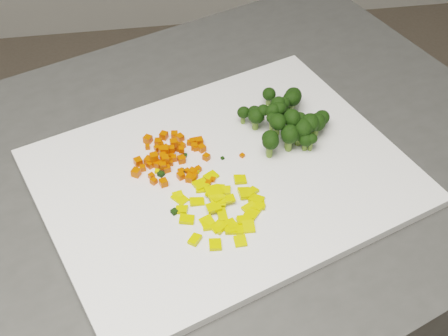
{
  "coord_description": "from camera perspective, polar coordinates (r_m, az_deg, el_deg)",
  "views": [
    {
      "loc": [
        0.31,
        -0.44,
        1.5
      ],
      "look_at": [
        0.4,
        0.14,
        0.92
      ],
      "focal_mm": 50.0,
      "sensor_mm": 36.0,
      "label": 1
    }
  ],
  "objects": [
    {
      "name": "stray_bit_2",
      "position": [
        0.85,
        -3.6,
        1.16
      ],
      "size": [
        0.01,
        0.01,
        0.0
      ],
      "primitive_type": "cube",
      "rotation": [
        0.0,
        0.0,
        1.29
      ],
      "color": "black",
      "rests_on": "cutting_board"
    },
    {
      "name": "broccoli_floret_16",
      "position": [
        0.89,
        8.04,
        4.07
      ],
      "size": [
        0.03,
        0.03,
        0.03
      ],
      "primitive_type": null,
      "color": "black",
      "rests_on": "broccoli_pile"
    },
    {
      "name": "carrot_cube_40",
      "position": [
        0.84,
        -3.81,
        0.76
      ],
      "size": [
        0.01,
        0.01,
        0.01
      ],
      "primitive_type": "cube",
      "rotation": [
        0.0,
        0.0,
        2.7
      ],
      "color": "#D93D02",
      "rests_on": "carrot_pile"
    },
    {
      "name": "broccoli_floret_1",
      "position": [
        0.88,
        8.37,
        3.84
      ],
      "size": [
        0.04,
        0.04,
        0.03
      ],
      "primitive_type": null,
      "color": "black",
      "rests_on": "broccoli_pile"
    },
    {
      "name": "carrot_cube_10",
      "position": [
        0.85,
        -4.63,
        2.29
      ],
      "size": [
        0.01,
        0.01,
        0.01
      ],
      "primitive_type": "cube",
      "rotation": [
        0.0,
        0.0,
        0.09
      ],
      "color": "#D93D02",
      "rests_on": "carrot_pile"
    },
    {
      "name": "pepper_chunk_22",
      "position": [
        0.8,
        -4.24,
        -2.49
      ],
      "size": [
        0.02,
        0.01,
        0.01
      ],
      "primitive_type": "cube",
      "rotation": [
        0.13,
        -0.07,
        0.18
      ],
      "color": "#D8C40B",
      "rests_on": "pepper_pile"
    },
    {
      "name": "carrot_cube_34",
      "position": [
        0.84,
        -6.45,
        1.1
      ],
      "size": [
        0.01,
        0.01,
        0.01
      ],
      "primitive_type": "cube",
      "rotation": [
        0.0,
        0.0,
        2.47
      ],
      "color": "#D93D02",
      "rests_on": "carrot_pile"
    },
    {
      "name": "pepper_chunk_37",
      "position": [
        0.79,
        -2.48,
        -3.09
      ],
      "size": [
        0.02,
        0.01,
        0.01
      ],
      "primitive_type": "cube",
      "rotation": [
        0.04,
        0.14,
        0.0
      ],
      "color": "#D8C40B",
      "rests_on": "pepper_pile"
    },
    {
      "name": "pepper_chunk_20",
      "position": [
        0.79,
        -0.62,
        -2.77
      ],
      "size": [
        0.02,
        0.02,
        0.01
      ],
      "primitive_type": "cube",
      "rotation": [
        0.11,
        0.13,
        2.08
      ],
      "color": "#D8C40B",
      "rests_on": "pepper_pile"
    },
    {
      "name": "carrot_cube_11",
      "position": [
        0.88,
        -4.05,
        2.78
      ],
      "size": [
        0.01,
        0.01,
        0.01
      ],
      "primitive_type": "cube",
      "rotation": [
        0.0,
        0.0,
        0.56
      ],
      "color": "#D93D02",
      "rests_on": "carrot_pile"
    },
    {
      "name": "carrot_cube_45",
      "position": [
        0.85,
        -3.89,
        1.68
      ],
      "size": [
        0.01,
        0.01,
        0.01
      ],
      "primitive_type": "cube",
      "rotation": [
        0.0,
        0.0,
        1.43
      ],
      "color": "#D93D02",
      "rests_on": "carrot_pile"
    },
    {
      "name": "carrot_cube_51",
      "position": [
        0.84,
        -5.61,
        1.06
      ],
      "size": [
        0.01,
        0.01,
        0.01
      ],
      "primitive_type": "cube",
      "rotation": [
        0.0,
        0.0,
        0.11
      ],
      "color": "#D93D02",
      "rests_on": "carrot_pile"
    },
    {
      "name": "pepper_chunk_8",
      "position": [
        0.76,
        0.55,
        -5.56
      ],
      "size": [
        0.02,
        0.02,
        0.01
      ],
      "primitive_type": "cube",
      "rotation": [
        0.09,
        0.06,
        1.64
      ],
      "color": "#D8C40B",
      "rests_on": "pepper_pile"
    },
    {
      "name": "broccoli_floret_10",
      "position": [
        0.85,
        4.86,
        3.88
      ],
      "size": [
        0.03,
        0.03,
        0.03
      ],
      "primitive_type": null,
      "color": "black",
      "rests_on": "broccoli_pile"
    },
    {
      "name": "broccoli_floret_7",
      "position": [
        0.93,
        6.29,
        6.33
      ],
      "size": [
        0.03,
        0.03,
        0.03
      ],
      "primitive_type": null,
      "color": "black",
      "rests_on": "broccoli_pile"
    },
    {
      "name": "carrot_cube_46",
      "position": [
        0.88,
        -4.55,
        3.03
      ],
      "size": [
        0.01,
        0.01,
        0.01
      ],
      "primitive_type": "cube",
      "rotation": [
        0.0,
        0.0,
        1.47
      ],
      "color": "#D93D02",
      "rests_on": "carrot_pile"
    },
    {
      "name": "pepper_chunk_16",
      "position": [
        0.79,
        3.05,
        -3.45
      ],
      "size": [
        0.02,
        0.02,
        0.01
      ],
      "primitive_type": "cube",
      "rotation": [
        -0.05,
        -0.05,
        0.73
      ],
      "color": "#D8C40B",
      "rests_on": "pepper_pile"
    },
    {
      "name": "pepper_chunk_38",
      "position": [
        0.81,
        -0.36,
        -1.97
      ],
      "size": [
        0.01,
        0.02,
        0.01
      ],
      "primitive_type": "cube",
      "rotation": [
        0.04,
        0.05,
        1.38
      ],
      "color": "#D8C40B",
      "rests_on": "pepper_pile"
    },
    {
      "name": "pepper_chunk_15",
      "position": [
        0.77,
        1.82,
        -4.78
      ],
      "size": [
        0.02,
        0.01,
        0.01
      ],
      "primitive_type": "cube",
      "rotation": [
        0.06,
        0.0,
        1.57
      ],
      "color": "#D8C40B",
      "rests_on": "pepper_pile"
    },
    {
      "name": "carrot_cube_28",
      "position": [
        0.84,
        -6.04,
        0.35
      ],
      "size": [
        0.01,
        0.01,
        0.01
      ],
      "primitive_type": "cube",
      "rotation": [
        0.0,
        0.0,
        2.46
      ],
      "color": "#D93D02",
      "rests_on": "carrot_pile"
    },
    {
      "name": "carrot_cube_44",
      "position": [
        0.88,
        -5.52,
        2.98
      ],
      "size": [
        0.01,
        0.01,
        0.01
      ],
      "primitive_type": "cube",
      "rotation": [
        0.0,
        0.0,
        1.06
      ],
      "color": "#D93D02",
      "rests_on": "carrot_pile"
    },
    {
      "name": "pepper_chunk_26",
      "position": [
        0.78,
        -0.95,
        -3.61
      ],
      "size": [
        0.02,
        0.02,
        0.01
      ],
      "primitive_type": "cube",
      "rotation": [
        -0.06,
        0.03,
        1.74
      ],
      "color": "#D8C40B",
      "rests_on": "pepper_pile"
    },
    {
      "name": "broccoli_floret_18",
      "position": [
        0.9,
        1.75,
        4.8
      ],
      "size": [
        0.02,
        0.02,
        0.03
      ],
      "primitive_type": null,
      "color": "black",
      "rests_on": "broccoli_pile"
    },
    {
      "name": "carrot_cube_57",
      "position": [
        0.86,
        -2.04,
        1.81
      ],
      "size": [
        0.01,
        0.01,
        0.01
      ],
      "primitive_type": "cube",
      "rotation": [
        0.0,
        0.0,
        2.09
      ],
      "color": "#D93D02",
      "rests_on": "carrot_pile"
    },
    {
      "name": "carrot_cube_32",
      "position": [
        0.83,
        -3.95,
        -0.32
      ],
      "size": [
        0.01,
        0.01,
        0.01
      ],
      "primitive_type": "cube",
      "rotation": [
        0.0,
        0.0,
        1.96
      ],
      "color": "#D93D02",
      "rests_on": "carrot_pile"
    },
    {
      "name": "broccoli_floret_3",
      "position": [
        0.88,
        4.93,
        5.13
      ],
      "size": [
        0.03,
        0.03,
        0.03
      ],
      "primitive_type": null,
      "color": "black",
      "rests_on": "broccoli_pile"
    },
    {
      "name": "broccoli_floret_11",
      "position": [
        0.85,
        5.98,
        2.55
      ],
      "size": [
        0.03,
        0.03,
        0.04
      ],
      "primitive_type": null,
      "color": "black",
      "rests_on": "broccoli_pile"
    },
    {
      "name": "carrot_cube_13",
      "position": [
        0.85,
        -5.58,
        1.77
      ],
      "size": [
        0.01,
        0.01,
        0.01
      ],
      "primitive_type": "cube",
      "rotation": [
        0.0,
        0.0,
        1.6
      ],
      "color": "#D93D02",
      "rests_on": "carrot_pile"
    },
    {
      "name": "pepper_chunk_23",
      "position": [
        0.82,
        -1.19,
        -0.76
      ],
      "size": [
        0.02,
        0.02,
        0.0
      ],
      "primitive_type": "cube",
      "rotation": [
        0.02,
        0.02,
        0.58
      ],
      "color": "#D8C40B",
      "rests_on": "pepper_pile"
    },
    {
      "name": "carrot_cube_58",
      "position": [
        0.84,
        -5.19,
        0.66
      ],
      "size": [
        0.01,
        0.01,
        0.01
      ],
      "primitive_type": "cube",
      "rotation": [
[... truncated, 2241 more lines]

